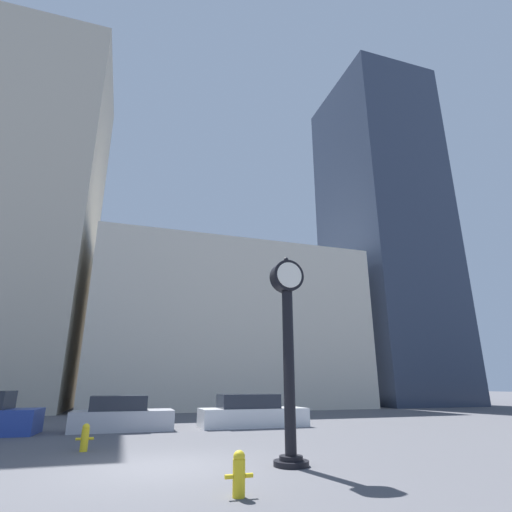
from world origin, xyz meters
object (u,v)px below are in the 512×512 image
at_px(car_silver, 122,416).
at_px(fire_hydrant_near, 85,437).
at_px(fire_hydrant_far, 239,473).
at_px(street_clock, 288,344).
at_px(car_white, 252,413).

height_order(car_silver, fire_hydrant_near, car_silver).
bearing_deg(fire_hydrant_far, street_clock, 49.77).
xyz_separation_m(car_silver, fire_hydrant_near, (-0.97, -5.21, -0.19)).
relative_size(street_clock, fire_hydrant_near, 6.87).
relative_size(street_clock, car_silver, 1.25).
xyz_separation_m(fire_hydrant_near, fire_hydrant_far, (2.84, -5.90, -0.01)).
distance_m(car_silver, fire_hydrant_near, 5.30).
height_order(car_white, fire_hydrant_far, car_white).
bearing_deg(fire_hydrant_near, car_white, 38.23).
bearing_deg(fire_hydrant_near, fire_hydrant_far, -64.31).
height_order(street_clock, fire_hydrant_near, street_clock).
distance_m(car_white, fire_hydrant_near, 8.27).
bearing_deg(fire_hydrant_near, car_silver, 79.45).
bearing_deg(car_silver, car_white, -0.56).
bearing_deg(car_white, street_clock, -101.82).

